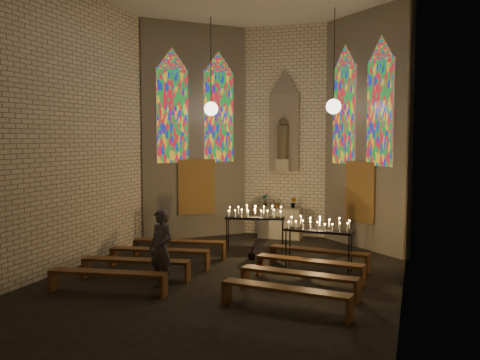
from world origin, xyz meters
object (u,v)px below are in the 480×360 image
aisle_flower_pot (252,253)px  altar (280,223)px  votive_stand_right (319,227)px  votive_stand_left (255,215)px  visitor (161,249)px

aisle_flower_pot → altar: bearing=90.5°
aisle_flower_pot → votive_stand_right: 2.18m
altar → votive_stand_left: size_ratio=0.80×
altar → aisle_flower_pot: 3.31m
votive_stand_right → visitor: size_ratio=0.99×
aisle_flower_pot → votive_stand_right: votive_stand_right is taller
votive_stand_right → visitor: (-2.97, -2.73, -0.20)m
altar → visitor: (-1.03, -6.58, 0.38)m
votive_stand_right → visitor: bearing=-131.9°
aisle_flower_pot → visitor: visitor is taller
visitor → votive_stand_left: bearing=97.4°
votive_stand_right → altar: bearing=122.3°
votive_stand_left → altar: bearing=74.9°
votive_stand_right → votive_stand_left: bearing=149.3°
votive_stand_left → visitor: size_ratio=1.00×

